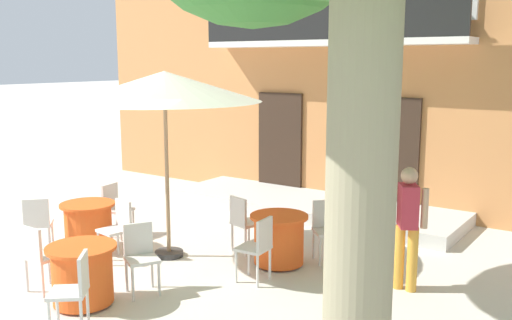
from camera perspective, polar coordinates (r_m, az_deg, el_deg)
name	(u,v)px	position (r m, az deg, el deg)	size (l,w,h in m)	color
ground_plane	(127,262)	(8.97, -12.76, -9.91)	(120.00, 120.00, 0.00)	beige
building_facade	(376,27)	(13.75, 11.87, 12.82)	(13.00, 5.09, 7.50)	#CC844C
entrance_step_platform	(311,206)	(11.50, 5.51, -4.62)	(5.91, 1.81, 0.25)	silver
cafe_table_near_tree	(88,226)	(9.60, -16.37, -6.29)	(0.86, 0.86, 0.76)	#EA561E
cafe_chair_near_tree_0	(118,226)	(8.98, -13.60, -6.38)	(0.46, 0.46, 0.91)	silver
cafe_chair_near_tree_1	(115,206)	(10.16, -13.87, -4.49)	(0.46, 0.46, 0.91)	silver
cafe_chair_near_tree_2	(38,221)	(9.58, -20.94, -5.73)	(0.57, 0.57, 0.91)	silver
cafe_table_middle	(83,274)	(7.53, -16.91, -10.85)	(0.86, 0.86, 0.76)	#EA561E
cafe_chair_middle_0	(75,287)	(6.78, -17.64, -12.00)	(0.56, 0.56, 0.91)	silver
cafe_chair_middle_1	(140,253)	(7.68, -11.45, -9.09)	(0.55, 0.55, 0.91)	silver
cafe_chair_middle_2	(40,254)	(8.02, -20.77, -8.75)	(0.40, 0.40, 0.91)	silver
cafe_table_front	(279,239)	(8.55, 2.30, -7.88)	(0.86, 0.86, 0.76)	#EA561E
cafe_chair_front_0	(243,220)	(9.01, -1.26, -6.03)	(0.49, 0.49, 0.91)	silver
cafe_chair_front_1	(258,245)	(7.85, 0.19, -8.47)	(0.43, 0.43, 0.91)	silver
cafe_chair_front_2	(326,226)	(8.76, 7.04, -6.58)	(0.57, 0.57, 0.91)	silver
cafe_umbrella	(165,87)	(8.62, -9.11, 7.18)	(2.90, 2.90, 2.85)	#997A56
pedestrian_near_entrance	(407,221)	(7.74, 14.85, -5.94)	(0.53, 0.40, 1.65)	gold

